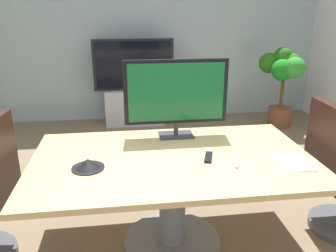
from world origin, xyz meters
name	(u,v)px	position (x,y,z in m)	size (l,w,h in m)	color
ground_plane	(174,245)	(0.00, 0.00, 0.00)	(7.66, 7.66, 0.00)	#7A664C
wall_back_glass_partition	(142,31)	(0.00, 3.33, 1.38)	(5.71, 0.10, 2.77)	#9EB2B7
conference_table	(173,179)	(-0.01, 0.04, 0.56)	(2.01, 1.19, 0.74)	tan
tv_monitor	(176,94)	(0.08, 0.46, 1.10)	(0.84, 0.18, 0.64)	#333338
wall_display_unit	(135,96)	(-0.16, 2.98, 0.44)	(1.20, 0.36, 1.31)	#B7BABC
potted_plant	(282,76)	(2.00, 2.55, 0.78)	(0.57, 0.67, 1.19)	brown
conference_phone	(88,164)	(-0.59, -0.06, 0.77)	(0.22, 0.22, 0.07)	black
remote_control	(208,157)	(0.24, -0.01, 0.75)	(0.05, 0.17, 0.02)	black
whiteboard_marker	(237,164)	(0.41, -0.14, 0.75)	(0.13, 0.02, 0.02)	silver
paper_notepad	(294,162)	(0.82, -0.16, 0.74)	(0.21, 0.30, 0.01)	white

